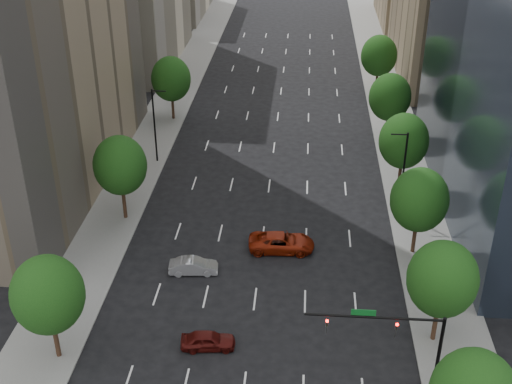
% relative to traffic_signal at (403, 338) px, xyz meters
% --- Properties ---
extents(sidewalk_left, '(6.00, 200.00, 0.15)m').
position_rel_traffic_signal_xyz_m(sidewalk_left, '(-26.03, 30.00, -5.10)').
color(sidewalk_left, slate).
rests_on(sidewalk_left, ground).
extents(sidewalk_right, '(6.00, 200.00, 0.15)m').
position_rel_traffic_signal_xyz_m(sidewalk_right, '(4.97, 30.00, -5.10)').
color(sidewalk_right, slate).
rests_on(sidewalk_right, ground).
extents(tree_right_1, '(5.20, 5.20, 8.75)m').
position_rel_traffic_signal_xyz_m(tree_right_1, '(3.47, 6.00, 0.58)').
color(tree_right_1, '#382316').
rests_on(tree_right_1, ground).
extents(tree_right_2, '(5.20, 5.20, 8.61)m').
position_rel_traffic_signal_xyz_m(tree_right_2, '(3.47, 18.00, 0.43)').
color(tree_right_2, '#382316').
rests_on(tree_right_2, ground).
extents(tree_right_3, '(5.20, 5.20, 8.89)m').
position_rel_traffic_signal_xyz_m(tree_right_3, '(3.47, 30.00, 0.72)').
color(tree_right_3, '#382316').
rests_on(tree_right_3, ground).
extents(tree_right_4, '(5.20, 5.20, 8.46)m').
position_rel_traffic_signal_xyz_m(tree_right_4, '(3.47, 44.00, 0.29)').
color(tree_right_4, '#382316').
rests_on(tree_right_4, ground).
extents(tree_right_5, '(5.20, 5.20, 8.75)m').
position_rel_traffic_signal_xyz_m(tree_right_5, '(3.47, 60.00, 0.58)').
color(tree_right_5, '#382316').
rests_on(tree_right_5, ground).
extents(tree_left_0, '(5.20, 5.20, 8.75)m').
position_rel_traffic_signal_xyz_m(tree_left_0, '(-24.53, 2.00, 0.58)').
color(tree_left_0, '#382316').
rests_on(tree_left_0, ground).
extents(tree_left_1, '(5.20, 5.20, 8.97)m').
position_rel_traffic_signal_xyz_m(tree_left_1, '(-24.53, 22.00, 0.79)').
color(tree_left_1, '#382316').
rests_on(tree_left_1, ground).
extents(tree_left_2, '(5.20, 5.20, 8.68)m').
position_rel_traffic_signal_xyz_m(tree_left_2, '(-24.53, 48.00, 0.50)').
color(tree_left_2, '#382316').
rests_on(tree_left_2, ground).
extents(streetlight_rn, '(1.70, 0.20, 9.00)m').
position_rel_traffic_signal_xyz_m(streetlight_rn, '(2.91, 25.00, -0.33)').
color(streetlight_rn, black).
rests_on(streetlight_rn, ground).
extents(streetlight_ln, '(1.70, 0.20, 9.00)m').
position_rel_traffic_signal_xyz_m(streetlight_ln, '(-23.96, 35.00, -0.33)').
color(streetlight_ln, black).
rests_on(streetlight_ln, ground).
extents(traffic_signal, '(9.12, 0.40, 7.38)m').
position_rel_traffic_signal_xyz_m(traffic_signal, '(0.00, 0.00, 0.00)').
color(traffic_signal, black).
rests_on(traffic_signal, ground).
extents(car_maroon, '(4.26, 2.07, 1.40)m').
position_rel_traffic_signal_xyz_m(car_maroon, '(-13.60, 3.84, -4.47)').
color(car_maroon, '#450E0B').
rests_on(car_maroon, ground).
extents(car_silver, '(4.43, 1.90, 1.42)m').
position_rel_traffic_signal_xyz_m(car_silver, '(-16.23, 13.30, -4.46)').
color(car_silver, '#98989D').
rests_on(car_silver, ground).
extents(car_red_far, '(6.20, 3.05, 1.69)m').
position_rel_traffic_signal_xyz_m(car_red_far, '(-8.65, 17.50, -4.33)').
color(car_red_far, maroon).
rests_on(car_red_far, ground).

